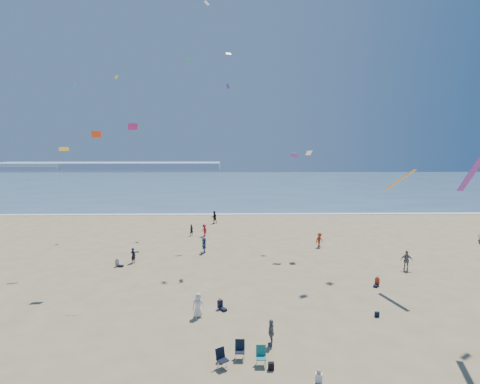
{
  "coord_description": "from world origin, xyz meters",
  "views": [
    {
      "loc": [
        1.53,
        -16.66,
        11.41
      ],
      "look_at": [
        2.0,
        8.0,
        8.36
      ],
      "focal_mm": 28.0,
      "sensor_mm": 36.0,
      "label": 1
    }
  ],
  "objects": [
    {
      "name": "chair_cluster",
      "position": [
        1.95,
        1.72,
        0.5
      ],
      "size": [
        2.72,
        1.53,
        1.0
      ],
      "color": "black",
      "rests_on": "ground"
    },
    {
      "name": "surf_line",
      "position": [
        0.0,
        45.0,
        0.04
      ],
      "size": [
        220.0,
        1.2,
        0.08
      ],
      "primitive_type": "cube",
      "color": "white",
      "rests_on": "ground"
    },
    {
      "name": "white_tote",
      "position": [
        0.85,
        1.95,
        0.2
      ],
      "size": [
        0.35,
        0.2,
        0.4
      ],
      "primitive_type": "cube",
      "color": "silver",
      "rests_on": "ground"
    },
    {
      "name": "navy_bag",
      "position": [
        11.19,
        7.05,
        0.17
      ],
      "size": [
        0.28,
        0.18,
        0.34
      ],
      "primitive_type": "cube",
      "color": "black",
      "rests_on": "ground"
    },
    {
      "name": "seated_group",
      "position": [
        3.03,
        6.98,
        0.42
      ],
      "size": [
        23.81,
        22.85,
        0.84
      ],
      "color": "white",
      "rests_on": "ground"
    },
    {
      "name": "standing_flyers",
      "position": [
        4.15,
        14.36,
        0.85
      ],
      "size": [
        36.06,
        45.97,
        1.87
      ],
      "color": "black",
      "rests_on": "ground"
    },
    {
      "name": "headland_far",
      "position": [
        -60.0,
        170.0,
        1.6
      ],
      "size": [
        110.0,
        20.0,
        3.2
      ],
      "primitive_type": "cube",
      "color": "#7A8EA8",
      "rests_on": "ground"
    },
    {
      "name": "ocean",
      "position": [
        0.0,
        95.0,
        0.03
      ],
      "size": [
        220.0,
        100.0,
        0.06
      ],
      "primitive_type": "cube",
      "color": "#476B84",
      "rests_on": "ground"
    },
    {
      "name": "kites_aloft",
      "position": [
        9.43,
        14.1,
        15.63
      ],
      "size": [
        34.64,
        39.06,
        27.57
      ],
      "color": "#FF5C7B",
      "rests_on": "ground"
    },
    {
      "name": "black_backpack",
      "position": [
        3.46,
        1.22,
        0.19
      ],
      "size": [
        0.3,
        0.22,
        0.38
      ],
      "primitive_type": "cube",
      "color": "black",
      "rests_on": "ground"
    },
    {
      "name": "headland_near",
      "position": [
        -100.0,
        165.0,
        1.0
      ],
      "size": [
        40.0,
        14.0,
        2.0
      ],
      "primitive_type": "cube",
      "color": "#7A8EA8",
      "rests_on": "ground"
    }
  ]
}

